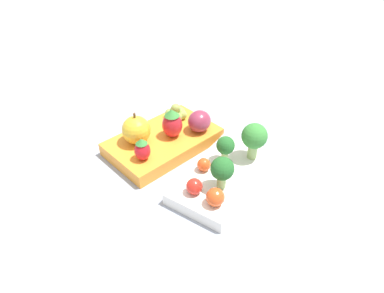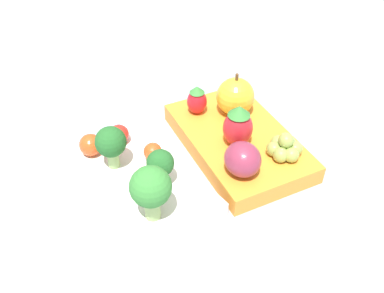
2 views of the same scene
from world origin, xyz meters
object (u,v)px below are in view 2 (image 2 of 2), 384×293
(cherry_tomato_2, at_px, (153,152))
(strawberry_0, at_px, (197,100))
(broccoli_floret_1, at_px, (151,188))
(apple, at_px, (235,96))
(strawberry_1, at_px, (238,126))
(broccoli_floret_2, at_px, (160,164))
(bento_box_savoury, at_px, (140,181))
(cherry_tomato_1, at_px, (91,145))
(bento_box_fruit, at_px, (239,143))
(grape_cluster, at_px, (285,148))
(broccoli_floret_0, at_px, (111,143))
(plum, at_px, (243,159))
(cherry_tomato_0, at_px, (119,134))

(cherry_tomato_2, distance_m, strawberry_0, 0.10)
(broccoli_floret_1, relative_size, cherry_tomato_2, 2.96)
(apple, height_order, strawberry_1, apple)
(broccoli_floret_2, bearing_deg, strawberry_0, -48.05)
(cherry_tomato_2, bearing_deg, bento_box_savoury, 122.89)
(cherry_tomato_1, relative_size, cherry_tomato_2, 1.24)
(bento_box_savoury, relative_size, strawberry_0, 5.00)
(broccoli_floret_1, height_order, strawberry_0, broccoli_floret_1)
(bento_box_fruit, bearing_deg, grape_cluster, -156.65)
(cherry_tomato_1, bearing_deg, bento_box_savoury, -152.18)
(strawberry_0, bearing_deg, bento_box_savoury, 119.45)
(broccoli_floret_1, bearing_deg, broccoli_floret_0, 3.18)
(apple, relative_size, plum, 1.34)
(grape_cluster, bearing_deg, cherry_tomato_0, 51.40)
(broccoli_floret_2, xyz_separation_m, cherry_tomato_2, (0.04, -0.01, -0.02))
(cherry_tomato_1, bearing_deg, plum, -132.24)
(cherry_tomato_0, xyz_separation_m, grape_cluster, (-0.12, -0.15, 0.00))
(bento_box_savoury, height_order, broccoli_floret_2, broccoli_floret_2)
(cherry_tomato_1, bearing_deg, strawberry_0, -88.85)
(strawberry_0, bearing_deg, bento_box_fruit, -163.46)
(bento_box_savoury, distance_m, cherry_tomato_2, 0.04)
(strawberry_0, relative_size, grape_cluster, 0.94)
(broccoli_floret_1, relative_size, plum, 1.48)
(plum, bearing_deg, bento_box_savoury, 59.75)
(broccoli_floret_1, relative_size, apple, 1.10)
(broccoli_floret_0, xyz_separation_m, cherry_tomato_1, (0.03, 0.01, -0.02))
(plum, bearing_deg, apple, -30.81)
(cherry_tomato_0, distance_m, grape_cluster, 0.19)
(bento_box_fruit, height_order, apple, apple)
(broccoli_floret_2, height_order, strawberry_1, strawberry_1)
(broccoli_floret_1, bearing_deg, strawberry_1, -70.91)
(cherry_tomato_0, bearing_deg, strawberry_0, -89.75)
(strawberry_1, bearing_deg, bento_box_fruit, -52.46)
(cherry_tomato_0, distance_m, cherry_tomato_1, 0.04)
(broccoli_floret_2, distance_m, cherry_tomato_2, 0.04)
(strawberry_1, bearing_deg, broccoli_floret_2, 95.63)
(cherry_tomato_0, relative_size, strawberry_0, 0.61)
(cherry_tomato_1, distance_m, grape_cluster, 0.22)
(bento_box_savoury, bearing_deg, broccoli_floret_1, 167.86)
(broccoli_floret_1, distance_m, apple, 0.19)
(plum, bearing_deg, cherry_tomato_2, 44.45)
(broccoli_floret_2, height_order, cherry_tomato_2, broccoli_floret_2)
(broccoli_floret_1, xyz_separation_m, cherry_tomato_2, (0.07, -0.04, -0.03))
(broccoli_floret_1, distance_m, plum, 0.11)
(broccoli_floret_0, relative_size, broccoli_floret_1, 0.84)
(cherry_tomato_0, bearing_deg, bento_box_fruit, -117.73)
(apple, bearing_deg, cherry_tomato_2, 99.92)
(broccoli_floret_0, height_order, plum, broccoli_floret_0)
(broccoli_floret_2, xyz_separation_m, cherry_tomato_1, (0.08, 0.05, -0.02))
(broccoli_floret_2, relative_size, apple, 0.79)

